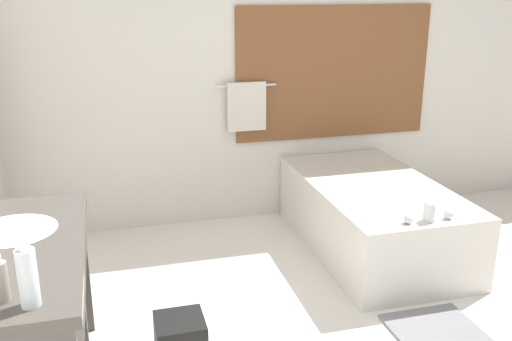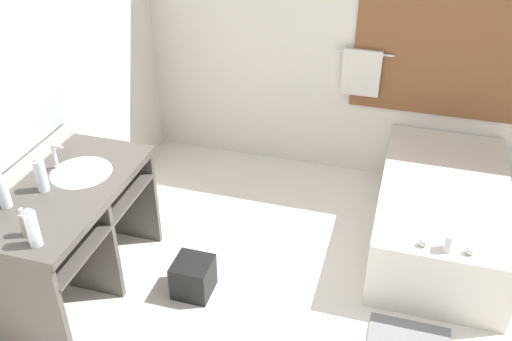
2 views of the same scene
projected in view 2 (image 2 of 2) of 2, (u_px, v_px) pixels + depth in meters
name	position (u px, v px, depth m)	size (l,w,h in m)	color
wall_back_with_blinds	(407.00, 31.00, 4.53)	(7.40, 0.13, 2.70)	silver
vanity_counter	(75.00, 214.00, 3.70)	(0.64, 1.28, 0.85)	#4C4742
sink_faucet	(55.00, 157.00, 3.70)	(0.09, 0.04, 0.18)	silver
bathtub	(441.00, 211.00, 4.28)	(0.92, 1.69, 0.64)	silver
water_bottle_1	(33.00, 229.00, 3.04)	(0.07, 0.07, 0.23)	white
water_bottle_2	(41.00, 175.00, 3.48)	(0.07, 0.07, 0.23)	white
water_bottle_3	(3.00, 192.00, 3.34)	(0.07, 0.07, 0.22)	white
soap_dispenser	(25.00, 224.00, 3.12)	(0.05, 0.05, 0.18)	gray
waste_bin	(193.00, 277.00, 3.91)	(0.26, 0.26, 0.26)	black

